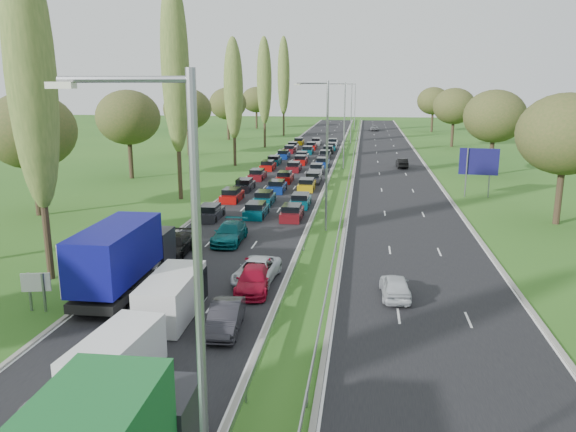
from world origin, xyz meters
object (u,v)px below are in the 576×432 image
(near_car_2, at_px, (146,262))
(white_van_rear, at_px, (174,295))
(near_car_3, at_px, (174,246))
(blue_lorry, at_px, (124,256))
(info_sign, at_px, (36,286))
(white_van_front, at_px, (118,358))
(direction_sign, at_px, (479,164))

(near_car_2, bearing_deg, white_van_rear, -59.07)
(near_car_3, relative_size, blue_lorry, 0.51)
(info_sign, bearing_deg, white_van_front, -40.72)
(blue_lorry, relative_size, white_van_front, 1.87)
(direction_sign, bearing_deg, near_car_2, -131.51)
(near_car_2, bearing_deg, info_sign, -120.30)
(near_car_2, relative_size, white_van_rear, 0.98)
(near_car_2, relative_size, info_sign, 2.60)
(near_car_3, distance_m, info_sign, 11.19)
(blue_lorry, height_order, direction_sign, direction_sign)
(white_van_rear, distance_m, info_sign, 7.38)
(near_car_3, distance_m, white_van_rear, 10.70)
(white_van_front, bearing_deg, near_car_3, 106.17)
(near_car_2, distance_m, direction_sign, 38.39)
(near_car_2, relative_size, near_car_3, 1.11)
(near_car_2, xyz_separation_m, direction_sign, (25.37, 28.67, 2.79))
(white_van_rear, bearing_deg, blue_lorry, 141.61)
(blue_lorry, height_order, white_van_front, blue_lorry)
(blue_lorry, relative_size, white_van_rear, 1.74)
(info_sign, height_order, direction_sign, direction_sign)
(blue_lorry, distance_m, info_sign, 4.86)
(blue_lorry, xyz_separation_m, white_van_front, (3.96, -9.73, -1.05))
(near_car_3, height_order, info_sign, info_sign)
(blue_lorry, bearing_deg, info_sign, -136.24)
(near_car_2, bearing_deg, blue_lorry, -92.39)
(info_sign, bearing_deg, direction_sign, 50.61)
(white_van_front, bearing_deg, blue_lorry, 116.59)
(white_van_front, bearing_deg, near_car_2, 111.62)
(blue_lorry, bearing_deg, near_car_3, 85.38)
(white_van_front, bearing_deg, info_sign, 143.69)
(near_car_3, bearing_deg, blue_lorry, -95.47)
(blue_lorry, distance_m, direction_sign, 40.64)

